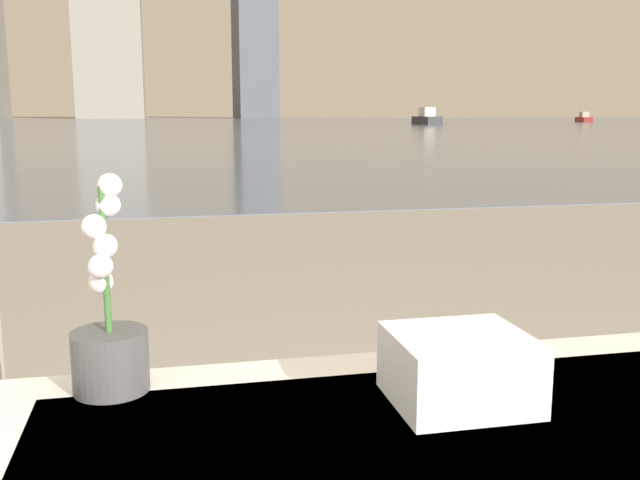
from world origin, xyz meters
TOP-DOWN VIEW (x-y plane):
  - potted_orchid at (-0.64, 0.93)m, footprint 0.13×0.13m
  - towel_stack at (-0.06, 0.75)m, footprint 0.23×0.21m
  - harbor_water at (0.00, 62.00)m, footprint 180.00×110.00m
  - harbor_boat_3 at (42.70, 67.61)m, footprint 1.56×2.92m
  - harbor_boat_4 at (21.04, 56.45)m, footprint 1.35×3.77m
  - skyline_tower_3 at (14.53, 118.00)m, footprint 6.13×12.54m

SIDE VIEW (x-z plane):
  - harbor_water at x=0.00m, z-range 0.00..0.01m
  - harbor_boat_3 at x=42.70m, z-range -0.14..0.90m
  - harbor_boat_4 at x=21.04m, z-range -0.20..1.21m
  - towel_stack at x=-0.06m, z-range 0.58..0.70m
  - potted_orchid at x=-0.64m, z-range 0.48..0.87m
  - skyline_tower_3 at x=14.53m, z-range 0.00..22.76m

